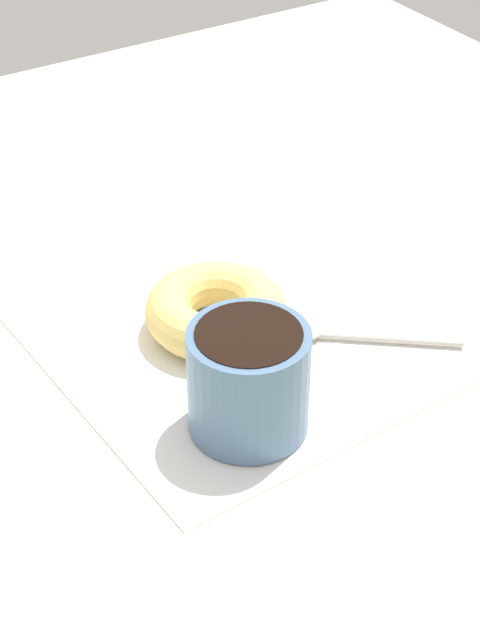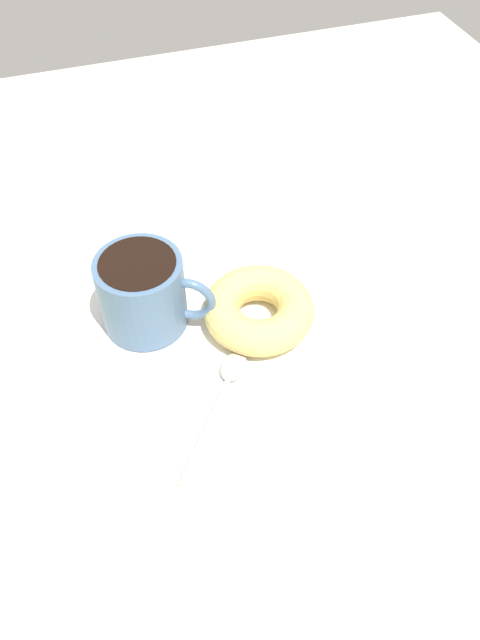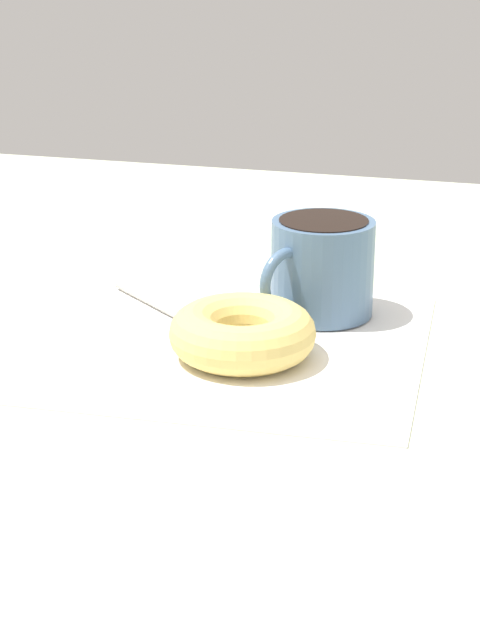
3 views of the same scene
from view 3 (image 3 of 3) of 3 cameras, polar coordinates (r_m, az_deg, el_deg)
name	(u,v)px [view 3 (image 3 of 3)]	position (r cm, az deg, el deg)	size (l,w,h in cm)	color
ground_plane	(262,355)	(85.85, 1.20, -1.87)	(120.00, 120.00, 2.00)	beige
napkin	(240,345)	(84.64, 0.00, -1.36)	(28.82, 28.82, 0.30)	white
coffee_cup	(321,266)	(89.90, 4.34, 2.90)	(11.13, 8.65, 8.21)	slate
donut	(242,333)	(81.64, 0.13, -0.68)	(11.32, 11.32, 3.75)	#E5C66B
spoon	(182,317)	(89.20, -3.11, 0.17)	(10.31, 12.61, 0.90)	#B7B2A8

